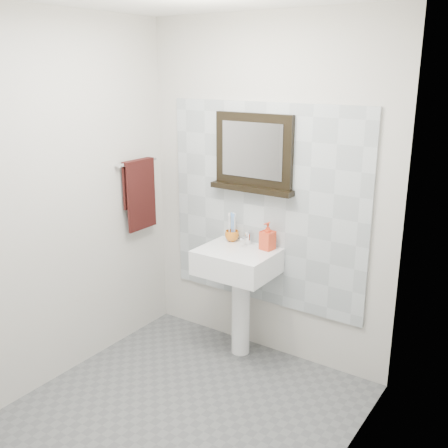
# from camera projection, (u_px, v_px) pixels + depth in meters

# --- Properties ---
(floor) EXTENTS (2.00, 2.20, 0.01)m
(floor) POSITION_uv_depth(u_px,v_px,m) (175.00, 419.00, 3.31)
(floor) COLOR #5A5D5F
(floor) RESTS_ON ground
(back_wall) EXTENTS (2.00, 0.01, 2.50)m
(back_wall) POSITION_uv_depth(u_px,v_px,m) (266.00, 193.00, 3.82)
(back_wall) COLOR beige
(back_wall) RESTS_ON ground
(left_wall) EXTENTS (0.01, 2.20, 2.50)m
(left_wall) POSITION_uv_depth(u_px,v_px,m) (53.00, 205.00, 3.49)
(left_wall) COLOR beige
(left_wall) RESTS_ON ground
(right_wall) EXTENTS (0.01, 2.20, 2.50)m
(right_wall) POSITION_uv_depth(u_px,v_px,m) (336.00, 267.00, 2.41)
(right_wall) COLOR beige
(right_wall) RESTS_ON ground
(splashback) EXTENTS (1.60, 0.02, 1.50)m
(splashback) POSITION_uv_depth(u_px,v_px,m) (265.00, 207.00, 3.84)
(splashback) COLOR #A9B3B7
(splashback) RESTS_ON back_wall
(pedestal_sink) EXTENTS (0.55, 0.44, 0.96)m
(pedestal_sink) POSITION_uv_depth(u_px,v_px,m) (238.00, 273.00, 3.86)
(pedestal_sink) COLOR white
(pedestal_sink) RESTS_ON ground
(toothbrush_cup) EXTENTS (0.13, 0.13, 0.08)m
(toothbrush_cup) POSITION_uv_depth(u_px,v_px,m) (232.00, 236.00, 3.98)
(toothbrush_cup) COLOR orange
(toothbrush_cup) RESTS_ON pedestal_sink
(toothbrushes) EXTENTS (0.05, 0.04, 0.21)m
(toothbrushes) POSITION_uv_depth(u_px,v_px,m) (232.00, 225.00, 3.96)
(toothbrushes) COLOR white
(toothbrushes) RESTS_ON toothbrush_cup
(soap_dispenser) EXTENTS (0.11, 0.11, 0.20)m
(soap_dispenser) POSITION_uv_depth(u_px,v_px,m) (268.00, 236.00, 3.78)
(soap_dispenser) COLOR red
(soap_dispenser) RESTS_ON pedestal_sink
(framed_mirror) EXTENTS (0.66, 0.11, 0.56)m
(framed_mirror) POSITION_uv_depth(u_px,v_px,m) (254.00, 155.00, 3.76)
(framed_mirror) COLOR black
(framed_mirror) RESTS_ON back_wall
(towel_bar) EXTENTS (0.07, 0.40, 0.03)m
(towel_bar) POSITION_uv_depth(u_px,v_px,m) (138.00, 162.00, 4.02)
(towel_bar) COLOR silver
(towel_bar) RESTS_ON left_wall
(hand_towel) EXTENTS (0.06, 0.30, 0.55)m
(hand_towel) POSITION_uv_depth(u_px,v_px,m) (140.00, 189.00, 4.07)
(hand_towel) COLOR black
(hand_towel) RESTS_ON towel_bar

